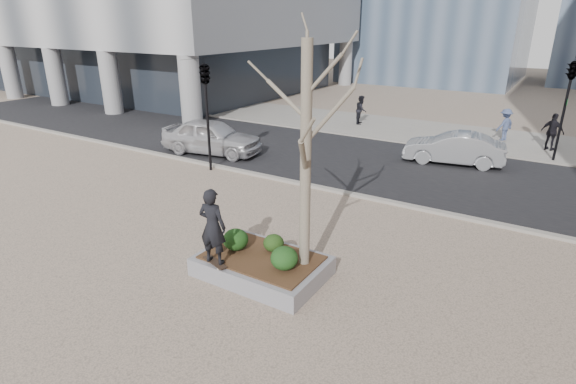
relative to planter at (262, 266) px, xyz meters
The scene contains 18 objects.
ground 1.02m from the planter, behind, with size 120.00×120.00×0.00m, color tan.
street 10.05m from the planter, 95.71° to the left, with size 60.00×8.00×0.02m, color black.
far_sidewalk 17.03m from the planter, 93.37° to the left, with size 60.00×6.00×0.02m, color gray.
planter is the anchor object (origin of this frame).
planter_mulch 0.25m from the planter, ahead, with size 2.70×1.70×0.04m, color #382314.
sycamore_tree 3.71m from the planter, 16.70° to the left, with size 2.80×2.80×6.60m, color gray, non-canonical shape.
shrub_left 0.93m from the planter, behind, with size 0.63×0.63×0.53m, color #193D13.
shrub_middle 0.62m from the planter, 77.24° to the left, with size 0.51×0.51×0.43m, color black.
shrub_right 0.95m from the planter, 14.09° to the right, with size 0.63×0.63×0.54m, color #123914.
skateboard 1.16m from the planter, 132.29° to the right, with size 0.78×0.20×0.07m, color black, non-canonical shape.
skateboarder 1.65m from the planter, 132.29° to the right, with size 0.66×0.44×1.82m, color black.
police_car 11.02m from the planter, 136.96° to the left, with size 1.87×4.65×1.59m, color #BCBBBF.
car_silver 11.89m from the planter, 81.33° to the left, with size 1.43×4.10×1.35m, color #9DA0A5.
pedestrian_a 17.70m from the planter, 105.51° to the left, with size 0.81×0.63×1.67m, color black.
pedestrian_b 17.53m from the planter, 79.91° to the left, with size 1.04×0.60×1.62m, color #425077.
pedestrian_c 17.18m from the planter, 72.29° to the left, with size 1.03×0.43×1.75m, color black.
traffic_light_near 8.82m from the planter, 139.25° to the left, with size 0.60×2.48×4.50m, color black, non-canonical shape.
traffic_light_far 15.73m from the planter, 69.36° to the left, with size 0.60×2.48×4.50m, color black, non-canonical shape.
Camera 1 is at (6.55, -7.76, 5.80)m, focal length 28.00 mm.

